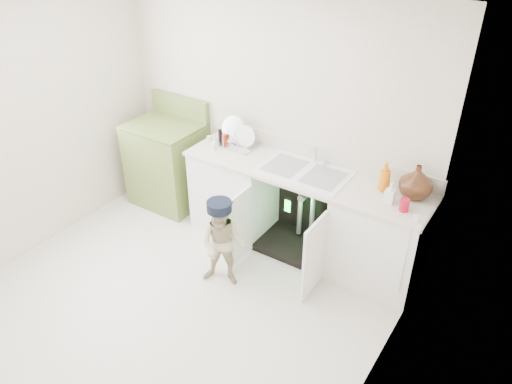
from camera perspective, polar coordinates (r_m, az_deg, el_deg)
ground at (r=4.70m, az=-8.32°, el=-11.63°), size 3.50×3.50×0.00m
room_shell at (r=3.96m, az=-9.71°, el=1.66°), size 6.00×5.50×1.26m
counter_run at (r=4.93m, az=5.56°, el=-2.09°), size 2.44×1.02×1.20m
avocado_stove at (r=5.78m, az=-10.03°, el=3.34°), size 0.78×0.65×1.21m
repair_worker at (r=4.52m, az=-3.81°, el=-5.87°), size 0.67×0.73×0.88m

